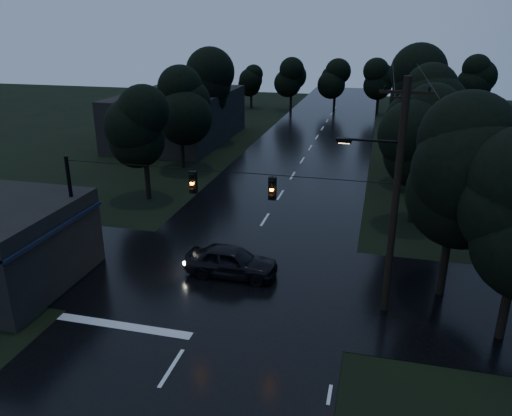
% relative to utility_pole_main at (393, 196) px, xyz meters
% --- Properties ---
extents(main_road, '(12.00, 120.00, 0.02)m').
position_rel_utility_pole_main_xyz_m(main_road, '(-7.41, 19.00, -5.26)').
color(main_road, black).
rests_on(main_road, ground).
extents(cross_street, '(60.00, 9.00, 0.02)m').
position_rel_utility_pole_main_xyz_m(cross_street, '(-7.41, 1.00, -5.26)').
color(cross_street, black).
rests_on(cross_street, ground).
extents(building_far_right, '(10.00, 14.00, 4.40)m').
position_rel_utility_pole_main_xyz_m(building_far_right, '(6.59, 23.00, -3.06)').
color(building_far_right, black).
rests_on(building_far_right, ground).
extents(building_far_left, '(10.00, 16.00, 5.00)m').
position_rel_utility_pole_main_xyz_m(building_far_left, '(-21.41, 29.00, -2.76)').
color(building_far_left, black).
rests_on(building_far_left, ground).
extents(utility_pole_main, '(3.50, 0.30, 10.00)m').
position_rel_utility_pole_main_xyz_m(utility_pole_main, '(0.00, 0.00, 0.00)').
color(utility_pole_main, black).
rests_on(utility_pole_main, ground).
extents(utility_pole_far, '(2.00, 0.30, 7.50)m').
position_rel_utility_pole_main_xyz_m(utility_pole_far, '(0.89, 17.00, -1.38)').
color(utility_pole_far, black).
rests_on(utility_pole_far, ground).
extents(anchor_pole_left, '(0.18, 0.18, 6.00)m').
position_rel_utility_pole_main_xyz_m(anchor_pole_left, '(-14.91, 0.00, -2.26)').
color(anchor_pole_left, black).
rests_on(anchor_pole_left, ground).
extents(span_signals, '(15.00, 0.37, 1.12)m').
position_rel_utility_pole_main_xyz_m(span_signals, '(-6.85, -0.01, -0.01)').
color(span_signals, black).
rests_on(span_signals, ground).
extents(tree_corner_near, '(4.48, 4.48, 9.44)m').
position_rel_utility_pole_main_xyz_m(tree_corner_near, '(2.59, 2.00, 0.74)').
color(tree_corner_near, black).
rests_on(tree_corner_near, ground).
extents(tree_left_a, '(3.92, 3.92, 8.26)m').
position_rel_utility_pole_main_xyz_m(tree_left_a, '(-16.41, 11.00, -0.02)').
color(tree_left_a, black).
rests_on(tree_left_a, ground).
extents(tree_left_b, '(4.20, 4.20, 8.85)m').
position_rel_utility_pole_main_xyz_m(tree_left_b, '(-17.01, 19.00, 0.36)').
color(tree_left_b, black).
rests_on(tree_left_b, ground).
extents(tree_left_c, '(4.48, 4.48, 9.44)m').
position_rel_utility_pole_main_xyz_m(tree_left_c, '(-17.61, 29.00, 0.74)').
color(tree_left_c, black).
rests_on(tree_left_c, ground).
extents(tree_right_a, '(4.20, 4.20, 8.85)m').
position_rel_utility_pole_main_xyz_m(tree_right_a, '(1.59, 11.00, 0.36)').
color(tree_right_a, black).
rests_on(tree_right_a, ground).
extents(tree_right_b, '(4.48, 4.48, 9.44)m').
position_rel_utility_pole_main_xyz_m(tree_right_b, '(2.19, 19.00, 0.74)').
color(tree_right_b, black).
rests_on(tree_right_b, ground).
extents(tree_right_c, '(4.76, 4.76, 10.03)m').
position_rel_utility_pole_main_xyz_m(tree_right_c, '(2.79, 29.00, 1.11)').
color(tree_right_c, black).
rests_on(tree_right_c, ground).
extents(car, '(4.59, 1.87, 1.56)m').
position_rel_utility_pole_main_xyz_m(car, '(-7.33, 1.41, -4.48)').
color(car, black).
rests_on(car, ground).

